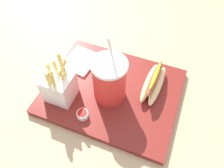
# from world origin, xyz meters

# --- Properties ---
(ground_plane) EXTENTS (2.40, 2.40, 0.02)m
(ground_plane) POSITION_xyz_m (0.00, 0.00, -0.01)
(ground_plane) COLOR tan
(food_tray) EXTENTS (0.42, 0.34, 0.02)m
(food_tray) POSITION_xyz_m (0.00, 0.00, 0.01)
(food_tray) COLOR maroon
(food_tray) RESTS_ON ground_plane
(soda_cup) EXTENTS (0.10, 0.10, 0.24)m
(soda_cup) POSITION_xyz_m (-0.00, -0.02, 0.09)
(soda_cup) COLOR red
(soda_cup) RESTS_ON food_tray
(fries_basket) EXTENTS (0.09, 0.08, 0.15)m
(fries_basket) POSITION_xyz_m (-0.14, -0.08, 0.07)
(fries_basket) COLOR white
(fries_basket) RESTS_ON food_tray
(hot_dog_1) EXTENTS (0.06, 0.16, 0.07)m
(hot_dog_1) POSITION_xyz_m (0.12, 0.06, 0.05)
(hot_dog_1) COLOR #E5C689
(hot_dog_1) RESTS_ON food_tray
(ketchup_cup_1) EXTENTS (0.04, 0.04, 0.02)m
(ketchup_cup_1) POSITION_xyz_m (-0.06, 0.07, 0.03)
(ketchup_cup_1) COLOR white
(ketchup_cup_1) RESTS_ON food_tray
(ketchup_cup_2) EXTENTS (0.03, 0.03, 0.02)m
(ketchup_cup_2) POSITION_xyz_m (-0.04, -0.12, 0.03)
(ketchup_cup_2) COLOR white
(ketchup_cup_2) RESTS_ON food_tray
(napkin_stack) EXTENTS (0.11, 0.13, 0.01)m
(napkin_stack) POSITION_xyz_m (-0.15, 0.07, 0.02)
(napkin_stack) COLOR white
(napkin_stack) RESTS_ON food_tray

